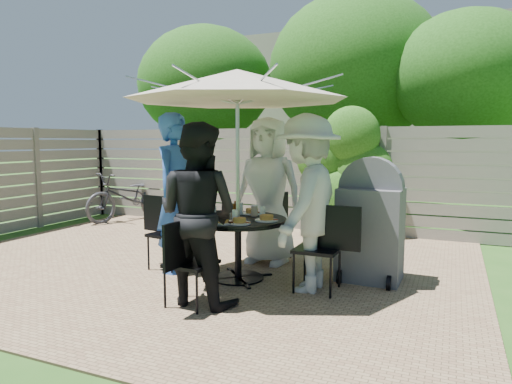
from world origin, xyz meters
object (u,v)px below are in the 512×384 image
at_px(chair_right, 318,266).
at_px(syrup_jug, 235,210).
at_px(glass_back, 240,209).
at_px(glass_left, 214,212).
at_px(plate_extra, 239,222).
at_px(patio_table, 238,237).
at_px(coffee_cup, 254,211).
at_px(person_back, 268,191).
at_px(person_right, 307,204).
at_px(plate_front, 222,221).
at_px(bicycle, 129,196).
at_px(plate_back, 252,212).
at_px(person_left, 178,193).
at_px(glass_right, 262,213).
at_px(person_front, 198,214).
at_px(chair_front, 191,281).
at_px(plate_left, 211,214).
at_px(chair_back, 272,241).
at_px(umbrella, 237,85).
at_px(glass_front, 235,216).
at_px(plate_right, 267,219).
at_px(bbq_grill, 370,225).
at_px(chair_left, 170,248).

distance_m(chair_right, syrup_jug, 1.15).
xyz_separation_m(glass_back, glass_left, (-0.17, -0.36, 0.00)).
bearing_deg(glass_left, plate_extra, -26.38).
relative_size(patio_table, coffee_cup, 9.59).
distance_m(person_back, person_right, 1.17).
xyz_separation_m(plate_front, bicycle, (-3.77, 3.11, -0.26)).
distance_m(plate_back, plate_front, 0.72).
relative_size(person_left, coffee_cup, 16.18).
bearing_deg(glass_right, syrup_jug, -172.70).
relative_size(person_front, coffee_cup, 14.85).
height_order(chair_front, bicycle, bicycle).
bearing_deg(plate_left, plate_front, -47.45).
bearing_deg(chair_back, person_back, 5.68).
height_order(person_right, plate_extra, person_right).
height_order(umbrella, person_right, umbrella).
distance_m(person_right, syrup_jug, 0.90).
bearing_deg(person_back, person_front, -90.00).
xyz_separation_m(plate_extra, syrup_jug, (-0.22, 0.36, 0.06)).
bearing_deg(bicycle, person_back, -9.60).
relative_size(person_left, person_front, 1.09).
relative_size(chair_right, plate_front, 3.62).
bearing_deg(glass_front, person_right, 17.25).
bearing_deg(chair_front, plate_right, -20.05).
relative_size(glass_left, bbq_grill, 0.10).
distance_m(chair_left, glass_right, 1.33).
bearing_deg(chair_right, glass_right, -11.13).
height_order(person_right, glass_right, person_right).
bearing_deg(chair_right, person_right, -2.43).
bearing_deg(umbrella, person_left, 177.55).
height_order(chair_front, plate_right, chair_front).
bearing_deg(plate_left, bbq_grill, 17.52).
relative_size(chair_front, chair_right, 0.93).
bearing_deg(chair_back, patio_table, 6.29).
bearing_deg(person_right, chair_right, 90.32).
distance_m(umbrella, coffee_cup, 1.45).
bearing_deg(glass_right, plate_right, -48.70).
distance_m(chair_front, plate_back, 1.41).
distance_m(chair_left, person_left, 0.71).
bearing_deg(glass_front, plate_front, -138.70).
height_order(plate_back, glass_front, glass_front).
bearing_deg(person_back, plate_right, -66.55).
xyz_separation_m(plate_right, bbq_grill, (1.03, 0.58, -0.10)).
bearing_deg(person_left, glass_front, -105.52).
bearing_deg(syrup_jug, bicycle, 144.17).
xyz_separation_m(chair_left, glass_back, (0.87, 0.22, 0.52)).
relative_size(patio_table, glass_front, 8.22).
bearing_deg(chair_left, glass_left, -1.84).
bearing_deg(plate_extra, syrup_jug, 121.99).
height_order(chair_front, plate_back, chair_front).
xyz_separation_m(chair_left, plate_left, (0.60, -0.03, 0.47)).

